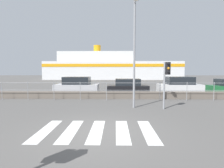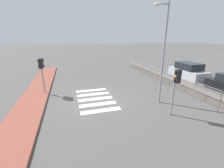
# 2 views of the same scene
# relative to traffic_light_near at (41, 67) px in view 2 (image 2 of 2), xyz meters

# --- Properties ---
(ground_plane) EXTENTS (160.00, 160.00, 0.00)m
(ground_plane) POSITION_rel_traffic_light_near_xyz_m (2.04, 3.47, -2.07)
(ground_plane) COLOR #565451
(sidewalk_brick) EXTENTS (24.00, 1.80, 0.12)m
(sidewalk_brick) POSITION_rel_traffic_light_near_xyz_m (2.04, -0.63, -2.01)
(sidewalk_brick) COLOR #934C3D
(sidewalk_brick) RESTS_ON ground_plane
(crosswalk) EXTENTS (4.05, 2.40, 0.01)m
(crosswalk) POSITION_rel_traffic_light_near_xyz_m (2.00, 3.47, -2.07)
(crosswalk) COLOR silver
(crosswalk) RESTS_ON ground_plane
(seawall) EXTENTS (21.11, 0.55, 0.53)m
(seawall) POSITION_rel_traffic_light_near_xyz_m (2.04, 10.76, -1.81)
(seawall) COLOR #6B6056
(seawall) RESTS_ON ground_plane
(harbor_fence) EXTENTS (19.04, 0.04, 1.32)m
(harbor_fence) POSITION_rel_traffic_light_near_xyz_m (2.04, 9.88, -1.22)
(harbor_fence) COLOR gray
(harbor_fence) RESTS_ON ground_plane
(traffic_light_near) EXTENTS (0.58, 0.41, 2.66)m
(traffic_light_near) POSITION_rel_traffic_light_near_xyz_m (0.00, 0.00, 0.00)
(traffic_light_near) COLOR gray
(traffic_light_near) RESTS_ON ground_plane
(traffic_light_far) EXTENTS (0.34, 0.32, 2.58)m
(traffic_light_far) POSITION_rel_traffic_light_near_xyz_m (5.45, 7.05, -0.18)
(traffic_light_far) COLOR gray
(traffic_light_far) RESTS_ON ground_plane
(streetlamp) EXTENTS (0.32, 0.96, 5.96)m
(streetlamp) POSITION_rel_traffic_light_near_xyz_m (3.72, 7.21, 1.61)
(streetlamp) COLOR gray
(streetlamp) RESTS_ON ground_plane
(parked_car_silver) EXTENTS (4.03, 1.89, 1.55)m
(parked_car_silver) POSITION_rel_traffic_light_near_xyz_m (-0.97, 13.89, -1.41)
(parked_car_silver) COLOR #BCBCC1
(parked_car_silver) RESTS_ON ground_plane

